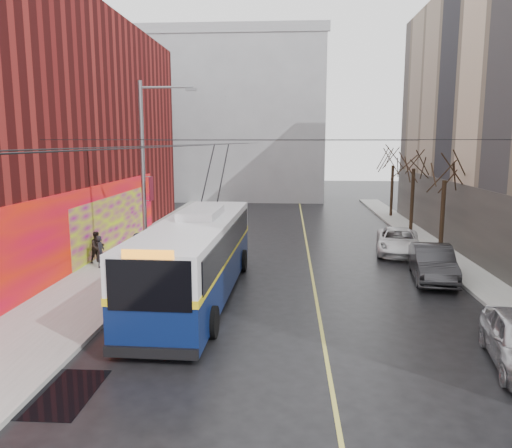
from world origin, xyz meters
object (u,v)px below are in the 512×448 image
at_px(parked_car_b, 433,263).
at_px(pedestrian_b, 97,247).
at_px(tree_mid, 414,157).
at_px(parked_car_c, 398,241).
at_px(tree_far, 393,156).
at_px(streetlight_pole, 147,175).
at_px(pedestrian_c, 139,252).
at_px(trolleybus, 197,256).
at_px(tree_near, 445,166).
at_px(pedestrian_a, 100,251).
at_px(following_car, 215,234).

xyz_separation_m(parked_car_b, pedestrian_b, (-16.48, 1.70, 0.16)).
distance_m(tree_mid, parked_car_c, 8.70).
distance_m(tree_far, parked_car_b, 20.11).
xyz_separation_m(streetlight_pole, pedestrian_c, (-0.65, 0.47, -3.75)).
bearing_deg(trolleybus, tree_mid, 53.34).
xyz_separation_m(tree_mid, pedestrian_c, (-15.79, -12.53, -4.16)).
bearing_deg(streetlight_pole, pedestrian_c, 144.14).
bearing_deg(tree_far, parked_car_b, -95.84).
height_order(tree_far, parked_car_b, tree_far).
height_order(trolleybus, parked_car_b, trolleybus).
bearing_deg(pedestrian_b, streetlight_pole, -86.28).
relative_size(tree_near, pedestrian_c, 3.38).
bearing_deg(trolleybus, streetlight_pole, 136.71).
bearing_deg(pedestrian_b, parked_car_b, -59.29).
height_order(streetlight_pole, pedestrian_b, streetlight_pole).
distance_m(trolleybus, parked_car_b, 10.90).
bearing_deg(pedestrian_c, trolleybus, -161.28).
distance_m(streetlight_pole, parked_car_b, 13.75).
distance_m(tree_far, parked_car_c, 14.90).
relative_size(tree_near, pedestrian_b, 3.94).
height_order(trolleybus, pedestrian_b, trolleybus).
relative_size(tree_mid, trolleybus, 0.51).
relative_size(parked_car_c, pedestrian_a, 3.23).
relative_size(tree_near, parked_car_c, 1.25).
relative_size(tree_mid, parked_car_c, 1.30).
distance_m(tree_near, trolleybus, 15.50).
xyz_separation_m(following_car, pedestrian_c, (-2.63, -7.16, 0.40)).
bearing_deg(parked_car_b, tree_mid, 88.10).
height_order(tree_near, parked_car_b, tree_near).
height_order(tree_near, following_car, tree_near).
relative_size(tree_near, following_car, 1.57).
xyz_separation_m(tree_mid, parked_car_b, (-2.00, -12.54, -4.45)).
bearing_deg(pedestrian_c, tree_near, -98.72).
relative_size(tree_far, parked_car_c, 1.28).
height_order(tree_far, following_car, tree_far).
height_order(tree_near, pedestrian_a, tree_near).
bearing_deg(pedestrian_c, following_car, -48.20).
bearing_deg(tree_far, pedestrian_c, -128.96).
xyz_separation_m(tree_far, following_car, (-13.16, -12.37, -4.45)).
xyz_separation_m(trolleybus, parked_car_b, (10.38, 3.20, -0.92)).
bearing_deg(tree_mid, trolleybus, -128.18).
distance_m(tree_far, pedestrian_a, 26.33).
height_order(tree_near, parked_car_c, tree_near).
height_order(parked_car_c, pedestrian_c, pedestrian_c).
xyz_separation_m(streetlight_pole, pedestrian_b, (-3.34, 2.16, -3.89)).
xyz_separation_m(tree_mid, parked_car_c, (-2.38, -7.03, -4.54)).
xyz_separation_m(parked_car_c, pedestrian_a, (-15.59, -4.75, 0.23)).
bearing_deg(pedestrian_c, parked_car_b, -118.06).
xyz_separation_m(tree_mid, pedestrian_b, (-18.48, -10.84, -4.29)).
xyz_separation_m(pedestrian_b, pedestrian_c, (2.69, -1.69, 0.13)).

